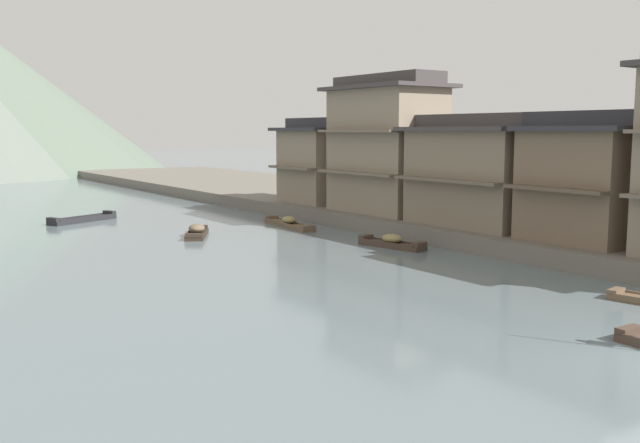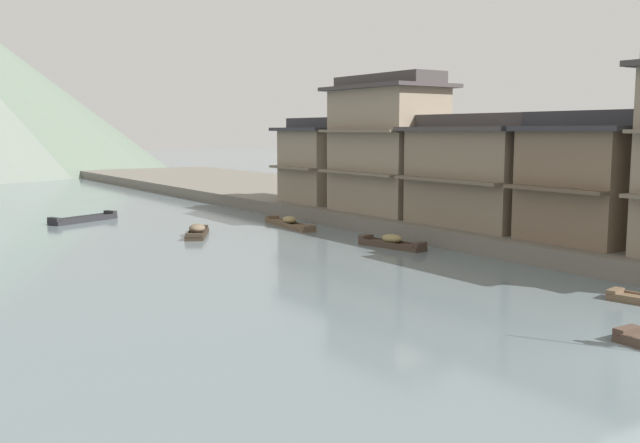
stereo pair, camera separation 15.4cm
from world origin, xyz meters
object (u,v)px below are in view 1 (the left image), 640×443
(boat_moored_second, at_px, (289,223))
(boat_moored_far, at_px, (392,243))
(boat_midriver_drifting, at_px, (197,232))
(house_waterfront_second, at_px, (593,178))
(house_waterfront_far, at_px, (326,161))
(house_waterfront_narrow, at_px, (386,145))
(house_waterfront_tall, at_px, (488,171))
(boat_moored_third, at_px, (83,219))

(boat_moored_second, distance_m, boat_moored_far, 9.91)
(boat_moored_second, distance_m, boat_midriver_drifting, 6.63)
(boat_moored_far, relative_size, boat_midriver_drifting, 1.07)
(house_waterfront_second, xyz_separation_m, house_waterfront_far, (0.14, 22.30, -0.00))
(boat_moored_second, relative_size, house_waterfront_far, 0.91)
(house_waterfront_second, bearing_deg, boat_midriver_drifting, 125.70)
(house_waterfront_narrow, bearing_deg, house_waterfront_far, 85.65)
(house_waterfront_tall, xyz_separation_m, house_waterfront_narrow, (-0.89, 7.86, 1.31))
(boat_moored_third, relative_size, boat_moored_far, 1.23)
(boat_moored_second, relative_size, boat_moored_far, 1.45)
(boat_midriver_drifting, bearing_deg, house_waterfront_second, -54.30)
(boat_moored_far, height_order, boat_midriver_drifting, boat_midriver_drifting)
(boat_moored_third, bearing_deg, boat_moored_far, -62.42)
(house_waterfront_tall, height_order, house_waterfront_far, same)
(boat_moored_second, relative_size, boat_midriver_drifting, 1.55)
(boat_moored_far, bearing_deg, boat_moored_third, 117.58)
(boat_moored_third, height_order, house_waterfront_narrow, house_waterfront_narrow)
(boat_moored_far, xyz_separation_m, house_waterfront_narrow, (5.19, 6.84, 4.94))
(boat_moored_third, bearing_deg, boat_moored_second, -44.64)
(boat_moored_far, relative_size, house_waterfront_tall, 0.49)
(boat_moored_second, xyz_separation_m, house_waterfront_far, (6.00, 4.46, 3.69))
(house_waterfront_narrow, relative_size, house_waterfront_far, 1.34)
(boat_moored_third, bearing_deg, boat_midriver_drifting, -71.23)
(house_waterfront_narrow, bearing_deg, boat_moored_far, -127.20)
(boat_moored_third, height_order, boat_midriver_drifting, boat_midriver_drifting)
(boat_moored_second, distance_m, house_waterfront_far, 8.34)
(house_waterfront_second, height_order, house_waterfront_far, same)
(house_waterfront_narrow, bearing_deg, boat_midriver_drifting, 167.81)
(boat_moored_far, relative_size, house_waterfront_second, 0.65)
(boat_moored_third, distance_m, house_waterfront_narrow, 21.02)
(boat_moored_third, height_order, house_waterfront_far, house_waterfront_far)
(house_waterfront_narrow, bearing_deg, boat_moored_third, 139.94)
(boat_moored_far, bearing_deg, boat_midriver_drifting, 125.98)
(house_waterfront_second, bearing_deg, house_waterfront_narrow, 91.70)
(house_waterfront_far, bearing_deg, house_waterfront_narrow, -94.35)
(boat_moored_second, distance_m, house_waterfront_narrow, 7.98)
(boat_moored_far, height_order, house_waterfront_second, house_waterfront_second)
(boat_moored_far, xyz_separation_m, house_waterfront_second, (5.63, -7.93, 3.65))
(house_waterfront_second, distance_m, house_waterfront_narrow, 14.83)
(boat_moored_second, xyz_separation_m, boat_moored_far, (0.24, -9.91, 0.04))
(boat_midriver_drifting, xyz_separation_m, house_waterfront_second, (12.48, -17.37, 3.64))
(boat_moored_second, distance_m, house_waterfront_tall, 13.16)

